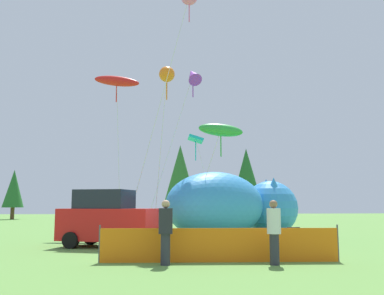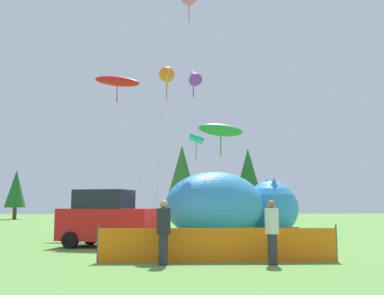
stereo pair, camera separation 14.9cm
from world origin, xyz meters
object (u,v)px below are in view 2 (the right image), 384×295
at_px(kite_red_lizard, 117,82).
at_px(kite_orange_flower, 167,75).
at_px(parked_car, 107,219).
at_px(kite_teal_diamond, 196,141).
at_px(kite_purple_delta, 193,76).
at_px(folding_chair, 290,238).
at_px(inflatable_cat, 232,208).
at_px(kite_green_fish, 221,130).
at_px(spectator_in_yellow_shirt, 164,229).
at_px(spectator_in_blue_shirt, 272,229).

height_order(kite_red_lizard, kite_orange_flower, kite_red_lizard).
distance_m(parked_car, kite_teal_diamond, 9.50).
bearing_deg(kite_purple_delta, kite_teal_diamond, 77.30).
bearing_deg(kite_purple_delta, parked_car, -126.30).
relative_size(folding_chair, inflatable_cat, 0.12).
height_order(kite_teal_diamond, kite_green_fish, kite_teal_diamond).
bearing_deg(kite_red_lizard, kite_orange_flower, -59.46).
distance_m(parked_car, spectator_in_yellow_shirt, 5.88).
bearing_deg(kite_red_lizard, spectator_in_yellow_shirt, -78.75).
xyz_separation_m(folding_chair, kite_orange_flower, (-4.19, 5.71, 7.53)).
relative_size(kite_orange_flower, kite_green_fish, 1.48).
bearing_deg(inflatable_cat, kite_green_fish, -144.46).
distance_m(folding_chair, kite_purple_delta, 12.55).
bearing_deg(kite_red_lizard, folding_chair, -56.24).
bearing_deg(spectator_in_blue_shirt, folding_chair, 61.24).
height_order(parked_car, kite_red_lizard, kite_red_lizard).
bearing_deg(kite_purple_delta, kite_red_lizard, 159.65).
relative_size(inflatable_cat, kite_orange_flower, 0.96).
height_order(spectator_in_yellow_shirt, kite_purple_delta, kite_purple_delta).
relative_size(folding_chair, kite_teal_diamond, 0.16).
bearing_deg(spectator_in_blue_shirt, parked_car, 133.09).
bearing_deg(kite_purple_delta, kite_green_fish, -74.32).
bearing_deg(kite_teal_diamond, spectator_in_blue_shirt, -86.05).
bearing_deg(kite_green_fish, spectator_in_yellow_shirt, -111.27).
xyz_separation_m(parked_car, inflatable_cat, (5.98, 3.94, 0.42)).
bearing_deg(inflatable_cat, kite_orange_flower, 173.64).
relative_size(parked_car, kite_red_lizard, 0.44).
bearing_deg(folding_chair, kite_teal_diamond, -2.94).
bearing_deg(kite_orange_flower, folding_chair, -53.71).
relative_size(folding_chair, kite_purple_delta, 0.10).
height_order(spectator_in_yellow_shirt, kite_red_lizard, kite_red_lizard).
bearing_deg(kite_teal_diamond, folding_chair, -77.93).
xyz_separation_m(folding_chair, inflatable_cat, (-0.70, 7.21, 1.00)).
height_order(parked_car, inflatable_cat, inflatable_cat).
bearing_deg(kite_teal_diamond, kite_purple_delta, -102.70).
xyz_separation_m(inflatable_cat, spectator_in_yellow_shirt, (-3.80, -9.40, -0.53)).
relative_size(parked_car, kite_green_fish, 0.73).
distance_m(parked_car, folding_chair, 7.46).
xyz_separation_m(spectator_in_blue_shirt, kite_red_lizard, (-5.69, 12.95, 8.06)).
distance_m(kite_red_lizard, kite_green_fish, 8.43).
xyz_separation_m(parked_car, kite_orange_flower, (2.49, 2.44, 6.96)).
relative_size(inflatable_cat, spectator_in_blue_shirt, 4.38).
distance_m(spectator_in_yellow_shirt, spectator_in_blue_shirt, 3.17).
height_order(parked_car, folding_chair, parked_car).
distance_m(spectator_in_yellow_shirt, kite_red_lizard, 15.25).
bearing_deg(kite_purple_delta, spectator_in_yellow_shirt, -99.88).
distance_m(kite_purple_delta, kite_red_lizard, 4.74).
distance_m(kite_purple_delta, kite_teal_diamond, 3.87).
relative_size(spectator_in_blue_shirt, kite_orange_flower, 0.22).
bearing_deg(kite_purple_delta, inflatable_cat, -41.30).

